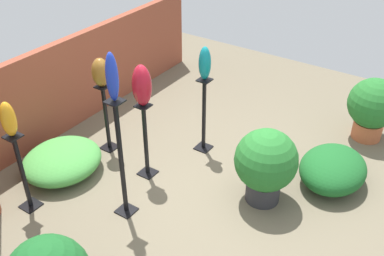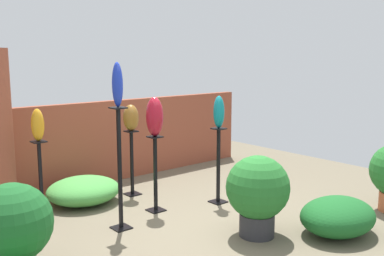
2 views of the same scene
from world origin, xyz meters
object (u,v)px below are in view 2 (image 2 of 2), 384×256
object	(u,v)px
art_vase_cobalt	(117,85)
potted_plant_back_center	(13,226)
art_vase_bronze	(131,118)
potted_plant_front_left	(258,191)
pedestal_teal	(218,169)
pedestal_cobalt	(120,174)
art_vase_ruby	(155,117)
pedestal_amber	(41,183)
art_vase_teal	(219,112)
pedestal_ruby	(155,177)
pedestal_bronze	(132,166)
art_vase_amber	(38,125)

from	to	relation	value
art_vase_cobalt	potted_plant_back_center	xyz separation A→B (m)	(-1.34, -0.39, -1.17)
art_vase_bronze	potted_plant_front_left	xyz separation A→B (m)	(0.23, -2.15, -0.60)
pedestal_teal	potted_plant_back_center	size ratio (longest dim) A/B	1.17
pedestal_cobalt	art_vase_ruby	bearing A→B (deg)	18.79
pedestal_cobalt	pedestal_teal	size ratio (longest dim) A/B	1.38
potted_plant_back_center	pedestal_amber	bearing A→B (deg)	59.13
pedestal_teal	art_vase_teal	size ratio (longest dim) A/B	2.39
pedestal_ruby	art_vase_ruby	world-z (taller)	art_vase_ruby
pedestal_ruby	art_vase_cobalt	world-z (taller)	art_vase_cobalt
pedestal_amber	potted_plant_front_left	xyz separation A→B (m)	(1.57, -2.10, 0.08)
pedestal_cobalt	potted_plant_front_left	world-z (taller)	pedestal_cobalt
pedestal_bronze	potted_plant_front_left	distance (m)	2.16
pedestal_cobalt	art_vase_bronze	size ratio (longest dim) A/B	3.81
pedestal_teal	art_vase_teal	xyz separation A→B (m)	(0.00, 0.00, 0.77)
pedestal_teal	art_vase_bronze	distance (m)	1.41
pedestal_amber	potted_plant_back_center	size ratio (longest dim) A/B	1.09
art_vase_bronze	pedestal_ruby	bearing A→B (deg)	-100.96
art_vase_teal	potted_plant_front_left	xyz separation A→B (m)	(-0.46, -1.10, -0.73)
pedestal_bronze	art_vase_ruby	size ratio (longest dim) A/B	1.87
pedestal_ruby	pedestal_bronze	world-z (taller)	pedestal_ruby
art_vase_bronze	potted_plant_back_center	world-z (taller)	art_vase_bronze
pedestal_bronze	potted_plant_back_center	world-z (taller)	pedestal_bronze
pedestal_ruby	pedestal_amber	world-z (taller)	pedestal_ruby
pedestal_cobalt	potted_plant_front_left	size ratio (longest dim) A/B	1.56
pedestal_cobalt	art_vase_amber	bearing A→B (deg)	119.80
art_vase_bronze	potted_plant_front_left	world-z (taller)	art_vase_bronze
pedestal_amber	art_vase_bronze	xyz separation A→B (m)	(1.35, 0.04, 0.68)
art_vase_cobalt	art_vase_ruby	bearing A→B (deg)	18.79
art_vase_cobalt	art_vase_bronze	size ratio (longest dim) A/B	1.34
pedestal_amber	art_vase_teal	world-z (taller)	art_vase_teal
art_vase_ruby	art_vase_amber	xyz separation A→B (m)	(-1.20, 0.72, -0.07)
art_vase_bronze	potted_plant_front_left	distance (m)	2.24
pedestal_ruby	art_vase_cobalt	size ratio (longest dim) A/B	1.97
art_vase_cobalt	potted_plant_front_left	world-z (taller)	art_vase_cobalt
pedestal_teal	art_vase_cobalt	bearing A→B (deg)	177.83
pedestal_ruby	pedestal_cobalt	bearing A→B (deg)	-161.21
pedestal_ruby	art_vase_bronze	world-z (taller)	art_vase_bronze
pedestal_cobalt	potted_plant_back_center	distance (m)	1.40
pedestal_amber	potted_plant_back_center	bearing A→B (deg)	-120.87
art_vase_cobalt	potted_plant_back_center	bearing A→B (deg)	-163.90
art_vase_teal	potted_plant_front_left	world-z (taller)	art_vase_teal
pedestal_ruby	art_vase_teal	xyz separation A→B (m)	(0.84, -0.28, 0.80)
pedestal_teal	art_vase_amber	world-z (taller)	art_vase_amber
art_vase_teal	pedestal_amber	bearing A→B (deg)	153.75
art_vase_ruby	potted_plant_back_center	world-z (taller)	art_vase_ruby
art_vase_cobalt	potted_plant_front_left	xyz separation A→B (m)	(1.03, -1.16, -1.15)
art_vase_ruby	potted_plant_front_left	xyz separation A→B (m)	(0.37, -1.38, -0.71)
pedestal_cobalt	art_vase_bronze	world-z (taller)	pedestal_cobalt
potted_plant_back_center	art_vase_amber	bearing A→B (deg)	59.13
potted_plant_front_left	potted_plant_back_center	world-z (taller)	potted_plant_front_left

